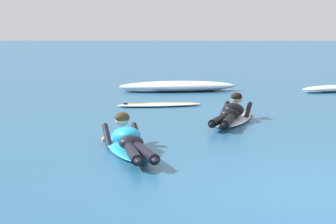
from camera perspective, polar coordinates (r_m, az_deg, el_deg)
The scene contains 6 objects.
ground_plane at distance 16.95m, azimuth 7.27°, elevation 1.54°, with size 120.00×120.00×0.00m, color #235B84.
surfer_near at distance 9.15m, azimuth -3.46°, elevation -2.60°, with size 1.04×2.55×0.55m.
surfer_far at distance 12.03m, azimuth 5.56°, elevation -0.23°, with size 1.07×2.56×0.55m.
drifting_surfboard at distance 14.32m, azimuth -0.83°, elevation 0.65°, with size 1.92×0.91×0.16m.
whitewater_mid_left at distance 17.96m, azimuth 14.02°, elevation 1.97°, with size 1.87×1.27×0.17m.
whitewater_mid_right at distance 17.59m, azimuth 0.86°, elevation 2.23°, with size 3.24×1.43×0.27m.
Camera 1 is at (-1.63, -6.78, 1.75)m, focal length 70.02 mm.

